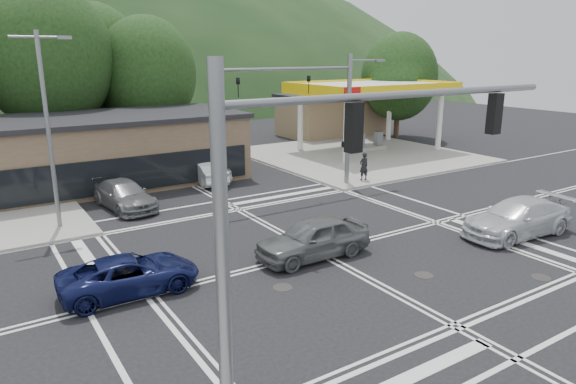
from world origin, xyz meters
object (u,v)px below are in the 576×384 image
car_grey_center (313,238)px  car_northbound (124,195)px  pedestrian (364,166)px  car_silver_east (518,218)px  car_queue_b (203,169)px  car_blue_west (130,274)px  car_queue_a (206,172)px

car_grey_center → car_northbound: (-4.48, 11.04, -0.09)m
car_northbound → pedestrian: bearing=-16.9°
car_silver_east → car_northbound: 19.62m
car_grey_center → car_northbound: car_grey_center is taller
car_queue_b → car_blue_west: bearing=48.6°
car_queue_a → car_queue_b: 0.50m
car_queue_b → car_northbound: car_queue_b is taller
car_queue_b → car_grey_center: bearing=75.4°
car_blue_west → car_queue_b: bearing=-31.0°
car_queue_a → car_silver_east: bearing=119.6°
car_grey_center → car_queue_b: car_grey_center is taller
car_blue_west → pedestrian: size_ratio=2.65×
car_grey_center → car_northbound: 11.91m
car_blue_west → car_grey_center: car_grey_center is taller
car_northbound → pedestrian: 14.71m
car_blue_west → car_queue_b: car_queue_b is taller
car_queue_b → pedestrian: (8.53, -5.87, 0.27)m
car_blue_west → car_silver_east: (16.51, -3.74, 0.16)m
car_silver_east → car_grey_center: bearing=-102.7°
car_blue_west → car_queue_a: 15.55m
car_grey_center → car_queue_a: (1.46, 13.80, -0.10)m
car_blue_west → car_queue_b: size_ratio=1.04×
car_queue_b → car_silver_east: bearing=105.9°
pedestrian → car_grey_center: bearing=43.3°
car_northbound → car_silver_east: bearing=-51.9°
car_blue_west → pedestrian: bearing=-64.5°
car_grey_center → car_silver_east: size_ratio=0.86×
car_queue_a → car_northbound: 6.56m
car_grey_center → car_silver_east: car_grey_center is taller
car_queue_b → car_northbound: 6.78m
car_grey_center → car_silver_east: bearing=73.6°
pedestrian → car_queue_a: bearing=-29.0°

